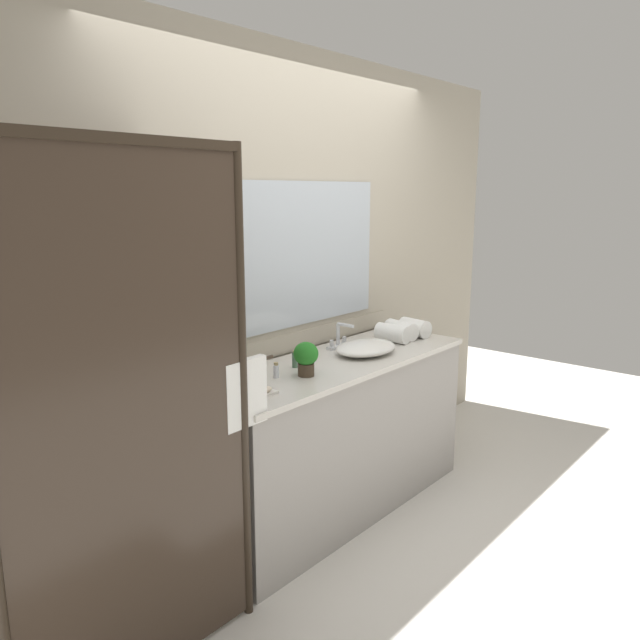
{
  "coord_description": "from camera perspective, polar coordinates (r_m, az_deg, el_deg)",
  "views": [
    {
      "loc": [
        -2.56,
        -2.06,
        1.82
      ],
      "look_at": [
        -0.15,
        0.0,
        1.15
      ],
      "focal_mm": 34.49,
      "sensor_mm": 36.0,
      "label": 1
    }
  ],
  "objects": [
    {
      "name": "rolled_towel_near_edge",
      "position": [
        3.99,
        8.76,
        -0.71
      ],
      "size": [
        0.14,
        0.21,
        0.11
      ],
      "primitive_type": "cylinder",
      "rotation": [
        1.57,
        0.0,
        -0.16
      ],
      "color": "white",
      "rests_on": "vanity_cabinet"
    },
    {
      "name": "ground_plane",
      "position": [
        3.76,
        1.56,
        -17.06
      ],
      "size": [
        8.0,
        8.0,
        0.0
      ],
      "primitive_type": "plane",
      "color": "silver"
    },
    {
      "name": "sink_basin",
      "position": [
        3.54,
        4.26,
        -2.57
      ],
      "size": [
        0.4,
        0.3,
        0.07
      ],
      "primitive_type": "ellipsoid",
      "color": "white",
      "rests_on": "vanity_cabinet"
    },
    {
      "name": "wall_back_with_mirror",
      "position": [
        3.55,
        -2.65,
        3.54
      ],
      "size": [
        4.4,
        0.06,
        2.6
      ],
      "color": "#B2A893",
      "rests_on": "ground_plane"
    },
    {
      "name": "rolled_towel_far_edge",
      "position": [
        3.82,
        6.81,
        -1.23
      ],
      "size": [
        0.12,
        0.21,
        0.11
      ],
      "primitive_type": "cylinder",
      "rotation": [
        1.57,
        0.0,
        0.04
      ],
      "color": "white",
      "rests_on": "vanity_cabinet"
    },
    {
      "name": "shower_enclosure",
      "position": [
        2.41,
        -14.38,
        -7.66
      ],
      "size": [
        1.2,
        0.59,
        2.0
      ],
      "color": "#2D2319",
      "rests_on": "ground_plane"
    },
    {
      "name": "soap_dish",
      "position": [
        2.85,
        -5.05,
        -6.61
      ],
      "size": [
        0.1,
        0.07,
        0.04
      ],
      "color": "silver",
      "rests_on": "vanity_cabinet"
    },
    {
      "name": "amenity_bottle_conditioner",
      "position": [
        3.26,
        -2.35,
        -3.67
      ],
      "size": [
        0.03,
        0.03,
        0.09
      ],
      "color": "#4C7056",
      "rests_on": "vanity_cabinet"
    },
    {
      "name": "vanity_cabinet",
      "position": [
        3.56,
        1.48,
        -10.66
      ],
      "size": [
        1.8,
        0.58,
        0.9
      ],
      "color": "#9E9993",
      "rests_on": "ground_plane"
    },
    {
      "name": "rolled_towel_middle",
      "position": [
        3.92,
        7.52,
        -0.92
      ],
      "size": [
        0.16,
        0.23,
        0.11
      ],
      "primitive_type": "cylinder",
      "rotation": [
        1.57,
        0.0,
        -0.24
      ],
      "color": "white",
      "rests_on": "vanity_cabinet"
    },
    {
      "name": "amenity_bottle_shampoo",
      "position": [
        3.09,
        -4.1,
        -4.69
      ],
      "size": [
        0.03,
        0.03,
        0.08
      ],
      "color": "silver",
      "rests_on": "vanity_cabinet"
    },
    {
      "name": "potted_plant",
      "position": [
        3.1,
        -1.31,
        -3.43
      ],
      "size": [
        0.13,
        0.13,
        0.18
      ],
      "color": "#473828",
      "rests_on": "vanity_cabinet"
    },
    {
      "name": "faucet",
      "position": [
        3.65,
        1.79,
        -1.84
      ],
      "size": [
        0.17,
        0.14,
        0.16
      ],
      "color": "silver",
      "rests_on": "vanity_cabinet"
    }
  ]
}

